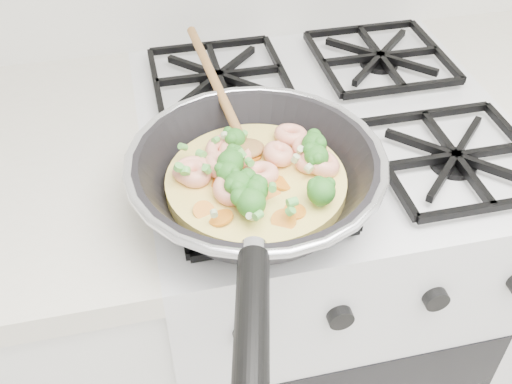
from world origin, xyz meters
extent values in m
cube|color=silver|center=(0.00, 1.70, 0.45)|extent=(0.60, 0.60, 0.90)
cube|color=black|center=(0.00, 1.70, 0.91)|extent=(0.56, 0.56, 0.02)
torus|color=silver|center=(-0.16, 1.53, 0.99)|extent=(0.34, 0.34, 0.01)
cylinder|color=black|center=(-0.22, 1.28, 0.98)|extent=(0.08, 0.19, 0.03)
cylinder|color=#F6DE6A|center=(-0.16, 1.53, 0.95)|extent=(0.24, 0.24, 0.02)
ellipsoid|color=#9C6B39|center=(-0.16, 1.58, 0.97)|extent=(0.05, 0.06, 0.02)
cylinder|color=#9C6B39|center=(-0.18, 1.72, 0.99)|extent=(0.04, 0.27, 0.05)
torus|color=#FAB494|center=(-0.20, 1.55, 0.97)|extent=(0.07, 0.07, 0.03)
torus|color=#FAB494|center=(-0.08, 1.53, 0.97)|extent=(0.05, 0.05, 0.02)
torus|color=#FAB494|center=(-0.07, 1.56, 0.97)|extent=(0.07, 0.06, 0.03)
torus|color=#FAB494|center=(-0.15, 1.52, 0.97)|extent=(0.06, 0.06, 0.02)
torus|color=#FAB494|center=(-0.12, 1.55, 0.97)|extent=(0.06, 0.06, 0.03)
torus|color=#FAB494|center=(-0.09, 1.59, 0.97)|extent=(0.07, 0.07, 0.02)
torus|color=#FAB494|center=(-0.18, 1.57, 0.97)|extent=(0.07, 0.06, 0.03)
torus|color=#FAB494|center=(-0.19, 1.58, 0.97)|extent=(0.08, 0.07, 0.03)
torus|color=#FAB494|center=(-0.20, 1.50, 0.97)|extent=(0.06, 0.06, 0.03)
torus|color=#FAB494|center=(-0.24, 1.55, 0.97)|extent=(0.05, 0.06, 0.02)
torus|color=#FAB494|center=(-0.24, 1.54, 0.97)|extent=(0.07, 0.07, 0.02)
torus|color=#FAB494|center=(-0.07, 1.53, 0.97)|extent=(0.08, 0.08, 0.04)
ellipsoid|color=#357D29|center=(-0.09, 1.46, 0.98)|extent=(0.05, 0.05, 0.04)
ellipsoid|color=#357D29|center=(-0.17, 1.48, 0.98)|extent=(0.04, 0.04, 0.03)
ellipsoid|color=#357D29|center=(-0.18, 1.46, 0.98)|extent=(0.05, 0.05, 0.04)
ellipsoid|color=#357D29|center=(-0.20, 1.52, 0.98)|extent=(0.04, 0.04, 0.03)
ellipsoid|color=#357D29|center=(-0.17, 1.59, 0.98)|extent=(0.04, 0.04, 0.03)
ellipsoid|color=#357D29|center=(-0.19, 1.54, 0.98)|extent=(0.05, 0.05, 0.04)
ellipsoid|color=#357D29|center=(-0.19, 1.49, 0.98)|extent=(0.05, 0.05, 0.04)
ellipsoid|color=#357D29|center=(-0.07, 1.55, 0.98)|extent=(0.04, 0.04, 0.03)
ellipsoid|color=#357D29|center=(-0.08, 1.52, 0.98)|extent=(0.04, 0.04, 0.03)
ellipsoid|color=#357D29|center=(-0.18, 1.55, 0.98)|extent=(0.04, 0.04, 0.03)
cylinder|color=orange|center=(-0.15, 1.57, 0.96)|extent=(0.04, 0.04, 0.01)
cylinder|color=orange|center=(-0.22, 1.46, 0.96)|extent=(0.04, 0.04, 0.01)
cylinder|color=orange|center=(-0.17, 1.48, 0.96)|extent=(0.03, 0.03, 0.01)
cylinder|color=orange|center=(-0.23, 1.48, 0.96)|extent=(0.04, 0.04, 0.01)
cylinder|color=orange|center=(-0.14, 1.54, 0.96)|extent=(0.03, 0.03, 0.01)
cylinder|color=orange|center=(-0.13, 1.51, 0.96)|extent=(0.04, 0.04, 0.01)
cylinder|color=orange|center=(-0.15, 1.49, 0.96)|extent=(0.05, 0.05, 0.01)
cylinder|color=orange|center=(-0.12, 1.45, 0.96)|extent=(0.04, 0.04, 0.00)
cylinder|color=orange|center=(-0.19, 1.60, 0.96)|extent=(0.03, 0.03, 0.02)
cylinder|color=orange|center=(-0.07, 1.57, 0.96)|extent=(0.04, 0.04, 0.01)
cylinder|color=orange|center=(-0.20, 1.53, 0.96)|extent=(0.03, 0.03, 0.01)
cylinder|color=orange|center=(-0.14, 1.44, 0.96)|extent=(0.03, 0.03, 0.01)
cylinder|color=orange|center=(-0.20, 1.56, 0.96)|extent=(0.03, 0.03, 0.01)
cylinder|color=#5AB347|center=(-0.24, 1.58, 0.98)|extent=(0.01, 0.01, 0.01)
cylinder|color=#5AB347|center=(-0.22, 1.53, 0.98)|extent=(0.01, 0.01, 0.01)
cylinder|color=#B7C98E|center=(-0.18, 1.44, 0.97)|extent=(0.01, 0.01, 0.01)
cylinder|color=#5AB347|center=(-0.17, 1.54, 0.99)|extent=(0.01, 0.01, 0.01)
cylinder|color=#5AB347|center=(-0.25, 1.53, 0.98)|extent=(0.01, 0.01, 0.01)
cylinder|color=#5AB347|center=(-0.18, 1.43, 0.98)|extent=(0.01, 0.01, 0.01)
cylinder|color=#B7C98E|center=(-0.09, 1.51, 0.98)|extent=(0.01, 0.01, 0.01)
cylinder|color=#5AB347|center=(-0.13, 1.44, 0.98)|extent=(0.01, 0.01, 0.01)
cylinder|color=#5AB347|center=(-0.16, 1.59, 0.98)|extent=(0.01, 0.01, 0.01)
cylinder|color=#B7C98E|center=(-0.09, 1.54, 0.98)|extent=(0.01, 0.01, 0.01)
cylinder|color=#5AB347|center=(-0.26, 1.53, 0.99)|extent=(0.01, 0.01, 0.01)
cylinder|color=#B7C98E|center=(-0.23, 1.45, 0.97)|extent=(0.01, 0.01, 0.01)
cylinder|color=#B7C98E|center=(-0.19, 1.58, 0.99)|extent=(0.01, 0.01, 0.01)
cylinder|color=#5AB347|center=(-0.15, 1.47, 0.98)|extent=(0.01, 0.01, 0.01)
cylinder|color=#5AB347|center=(-0.20, 1.58, 0.98)|extent=(0.01, 0.01, 0.01)
cylinder|color=#B7C98E|center=(-0.18, 1.46, 0.98)|extent=(0.01, 0.01, 0.01)
cylinder|color=#5AB347|center=(-0.17, 1.52, 0.99)|extent=(0.01, 0.01, 0.01)
cylinder|color=#5AB347|center=(-0.22, 1.56, 0.98)|extent=(0.01, 0.01, 0.01)
cylinder|color=#5AB347|center=(-0.09, 1.47, 0.98)|extent=(0.01, 0.01, 0.01)
cylinder|color=#B7C98E|center=(-0.08, 1.46, 0.98)|extent=(0.01, 0.01, 0.01)
cylinder|color=#B7C98E|center=(-0.11, 1.52, 0.98)|extent=(0.01, 0.01, 0.01)
cylinder|color=#5AB347|center=(-0.22, 1.52, 0.99)|extent=(0.01, 0.01, 0.01)
cylinder|color=#5AB347|center=(-0.14, 1.43, 0.98)|extent=(0.01, 0.01, 0.01)
camera|label=1|loc=(-0.29, 0.94, 1.48)|focal=42.44mm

